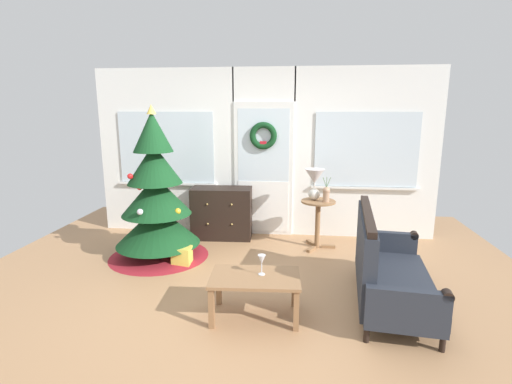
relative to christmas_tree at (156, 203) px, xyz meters
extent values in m
plane|color=#AD7F56|center=(1.31, -0.93, -0.73)|extent=(6.76, 6.76, 0.00)
cube|color=white|center=(-0.22, 1.16, 0.54)|extent=(2.15, 0.08, 2.55)
cube|color=white|center=(2.83, 1.16, 0.54)|extent=(2.15, 0.08, 2.55)
cube|color=white|center=(1.31, 1.16, 1.57)|extent=(0.94, 0.08, 0.50)
cube|color=silver|center=(1.31, 1.12, 0.29)|extent=(0.90, 0.05, 2.05)
cube|color=white|center=(1.31, 1.09, -0.28)|extent=(0.78, 0.02, 0.80)
cube|color=silver|center=(1.31, 1.09, 0.67)|extent=(0.78, 0.01, 1.10)
cube|color=silver|center=(-0.22, 1.10, 0.62)|extent=(1.50, 0.01, 1.10)
cube|color=silver|center=(2.83, 1.10, 0.62)|extent=(1.50, 0.01, 1.10)
cube|color=silver|center=(-0.22, 1.09, 0.05)|extent=(1.59, 0.06, 0.03)
cube|color=silver|center=(2.83, 1.09, 0.05)|extent=(1.59, 0.06, 0.03)
torus|color=#123B1B|center=(1.31, 1.06, 0.82)|extent=(0.41, 0.09, 0.41)
cube|color=red|center=(1.31, 1.04, 0.69)|extent=(0.10, 0.02, 0.10)
cylinder|color=#4C331E|center=(0.00, 0.00, -0.61)|extent=(0.10, 0.10, 0.24)
cone|color=maroon|center=(0.00, 0.00, -0.68)|extent=(1.32, 1.32, 0.10)
cone|color=#14421E|center=(0.00, 0.00, -0.30)|extent=(1.10, 1.10, 0.51)
cone|color=#14421E|center=(0.00, 0.00, 0.11)|extent=(0.90, 0.90, 0.51)
cone|color=#14421E|center=(0.00, 0.00, 0.52)|extent=(0.70, 0.70, 0.51)
cone|color=#14421E|center=(0.00, 0.00, 0.93)|extent=(0.51, 0.51, 0.51)
cone|color=#E0BC4C|center=(0.00, 0.00, 1.21)|extent=(0.12, 0.12, 0.12)
sphere|color=red|center=(-0.09, -0.29, 0.27)|extent=(0.07, 0.07, 0.07)
sphere|color=gold|center=(-0.34, 0.26, -0.23)|extent=(0.07, 0.07, 0.07)
sphere|color=silver|center=(-0.06, -0.40, -0.01)|extent=(0.07, 0.07, 0.07)
sphere|color=#264CB2|center=(-0.02, 0.36, -0.02)|extent=(0.05, 0.05, 0.05)
sphere|color=red|center=(-0.24, -0.19, 0.39)|extent=(0.07, 0.07, 0.07)
sphere|color=gold|center=(0.33, -0.16, -0.06)|extent=(0.08, 0.08, 0.08)
cube|color=black|center=(0.69, 0.86, -0.34)|extent=(0.92, 0.46, 0.78)
sphere|color=tan|center=(0.53, 0.63, -0.15)|extent=(0.03, 0.03, 0.03)
sphere|color=tan|center=(0.89, 0.64, -0.15)|extent=(0.03, 0.03, 0.03)
sphere|color=tan|center=(0.53, 0.63, -0.45)|extent=(0.03, 0.03, 0.03)
sphere|color=tan|center=(0.89, 0.64, -0.45)|extent=(0.03, 0.03, 0.03)
cylinder|color=black|center=(3.04, -1.77, -0.66)|extent=(0.05, 0.05, 0.14)
cylinder|color=black|center=(3.21, -0.28, -0.66)|extent=(0.05, 0.05, 0.14)
cylinder|color=black|center=(2.45, -1.70, -0.66)|extent=(0.05, 0.05, 0.14)
cylinder|color=black|center=(2.61, -0.21, -0.66)|extent=(0.05, 0.05, 0.14)
cube|color=#282D38|center=(2.83, -0.99, -0.52)|extent=(0.87, 1.51, 0.14)
cube|color=#282D38|center=(2.53, -0.96, -0.14)|extent=(0.28, 1.44, 0.62)
cube|color=black|center=(2.53, -0.96, 0.20)|extent=(0.24, 1.41, 0.06)
cube|color=#282D38|center=(2.74, -1.75, -0.40)|extent=(0.67, 0.16, 0.38)
cylinder|color=black|center=(3.03, -1.78, -0.23)|extent=(0.10, 0.10, 0.09)
cube|color=#282D38|center=(2.91, -0.23, -0.40)|extent=(0.67, 0.16, 0.38)
cylinder|color=black|center=(3.20, -0.26, -0.23)|extent=(0.10, 0.10, 0.09)
cylinder|color=#8E6642|center=(2.13, 0.57, -0.06)|extent=(0.48, 0.48, 0.02)
cylinder|color=#8E6642|center=(2.13, 0.57, -0.40)|extent=(0.07, 0.07, 0.66)
cube|color=#8E6642|center=(2.29, 0.57, -0.71)|extent=(0.20, 0.05, 0.04)
cube|color=#8E6642|center=(2.05, 0.71, -0.71)|extent=(0.14, 0.20, 0.04)
cube|color=#8E6642|center=(2.05, 0.43, -0.71)|extent=(0.14, 0.20, 0.04)
sphere|color=silver|center=(2.07, 0.61, 0.04)|extent=(0.16, 0.16, 0.16)
cylinder|color=silver|center=(2.07, 0.61, 0.17)|extent=(0.02, 0.02, 0.06)
cone|color=silver|center=(2.07, 0.61, 0.30)|extent=(0.28, 0.28, 0.20)
cylinder|color=tan|center=(2.23, 0.51, 0.04)|extent=(0.09, 0.09, 0.16)
sphere|color=tan|center=(2.23, 0.51, 0.12)|extent=(0.10, 0.10, 0.10)
cylinder|color=#4C7042|center=(2.21, 0.51, 0.22)|extent=(0.07, 0.01, 0.17)
cylinder|color=#4C7042|center=(2.23, 0.51, 0.22)|extent=(0.01, 0.01, 0.18)
cylinder|color=#4C7042|center=(2.25, 0.51, 0.22)|extent=(0.07, 0.01, 0.17)
cube|color=#8E6642|center=(1.46, -1.39, -0.33)|extent=(0.87, 0.57, 0.03)
cube|color=#8E6642|center=(1.09, -1.63, -0.54)|extent=(0.05, 0.05, 0.38)
cube|color=#8E6642|center=(1.85, -1.59, -0.54)|extent=(0.05, 0.05, 0.38)
cube|color=#8E6642|center=(1.07, -1.19, -0.54)|extent=(0.05, 0.05, 0.38)
cube|color=#8E6642|center=(1.83, -1.15, -0.54)|extent=(0.05, 0.05, 0.38)
cylinder|color=silver|center=(1.52, -1.35, -0.32)|extent=(0.06, 0.06, 0.01)
cylinder|color=silver|center=(1.52, -1.35, -0.26)|extent=(0.01, 0.01, 0.10)
cone|color=silver|center=(1.52, -1.35, -0.17)|extent=(0.08, 0.08, 0.09)
cube|color=#D8C64C|center=(0.39, -0.24, -0.62)|extent=(0.23, 0.21, 0.23)
camera|label=1|loc=(1.84, -4.73, 1.22)|focal=27.06mm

